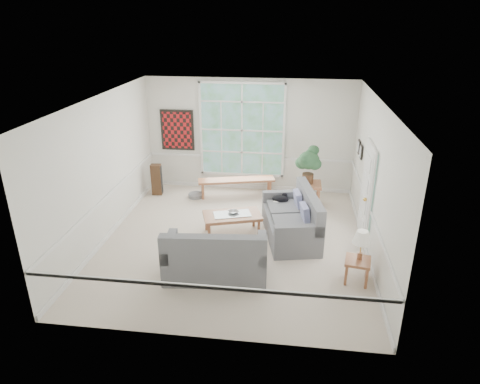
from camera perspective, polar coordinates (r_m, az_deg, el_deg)
name	(u,v)px	position (r m, az deg, el deg)	size (l,w,h in m)	color
floor	(234,241)	(9.22, -0.78, -6.51)	(5.50, 6.00, 0.01)	beige
ceiling	(233,100)	(8.18, -0.89, 12.18)	(5.50, 6.00, 0.02)	white
wall_back	(250,136)	(11.42, 1.29, 7.51)	(5.50, 0.02, 3.00)	silver
wall_front	(203,251)	(5.91, -4.94, -7.85)	(5.50, 0.02, 3.00)	silver
wall_left	(103,169)	(9.36, -17.77, 2.93)	(0.02, 6.00, 3.00)	silver
wall_right	(374,181)	(8.66, 17.50, 1.38)	(0.02, 6.00, 3.00)	silver
window_back	(242,130)	(11.37, 0.26, 8.23)	(2.30, 0.08, 2.40)	white
entry_door	(365,191)	(9.37, 16.37, 0.16)	(0.08, 0.90, 2.10)	white
door_sidelight	(370,198)	(8.75, 17.00, -0.81)	(0.08, 0.26, 1.90)	white
wall_art	(177,130)	(11.71, -8.36, 8.16)	(0.90, 0.06, 1.10)	maroon
wall_frame_near	(361,152)	(10.27, 15.80, 5.18)	(0.04, 0.26, 0.32)	black
wall_frame_far	(358,147)	(10.65, 15.52, 5.83)	(0.04, 0.26, 0.32)	black
loveseat_right	(291,215)	(9.19, 6.78, -3.12)	(0.99, 1.90, 1.03)	slate
loveseat_front	(215,251)	(7.87, -3.30, -7.83)	(1.86, 0.96, 1.00)	slate
coffee_table	(232,224)	(9.40, -1.04, -4.26)	(1.24, 0.68, 0.46)	#9B5C3A
pewter_bowl	(233,212)	(9.34, -0.89, -2.66)	(0.27, 0.27, 0.07)	#A2A2A8
window_bench	(236,187)	(11.32, -0.48, 0.61)	(2.00, 0.39, 0.47)	#9B5C3A
end_table	(309,194)	(10.89, 9.14, -0.28)	(0.59, 0.59, 0.59)	#9B5C3A
houseplant	(309,165)	(10.64, 9.13, 3.64)	(0.56, 0.56, 0.96)	#295130
side_table	(357,271)	(8.09, 15.31, -10.07)	(0.44, 0.44, 0.45)	#9B5C3A
table_lamp	(361,245)	(7.88, 15.84, -6.83)	(0.32, 0.32, 0.56)	white
pet_bed	(196,195)	(11.35, -5.92, -0.42)	(0.40, 0.40, 0.12)	slate
floor_speaker	(157,179)	(11.57, -11.06, 1.65)	(0.26, 0.20, 0.84)	#422A19
cat	(280,199)	(9.73, 5.42, -0.90)	(0.37, 0.26, 0.18)	black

